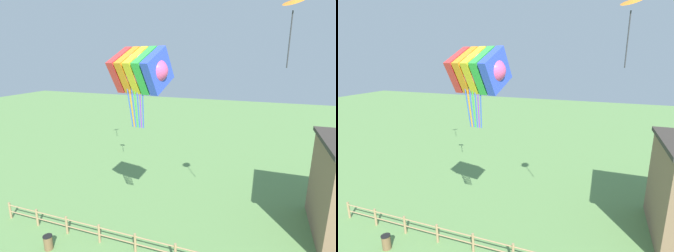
% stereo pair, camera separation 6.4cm
% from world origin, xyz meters
% --- Properties ---
extents(wooden_fence, '(20.04, 0.14, 1.10)m').
position_xyz_m(wooden_fence, '(-0.00, 6.44, 0.63)').
color(wooden_fence, '#9E7F56').
rests_on(wooden_fence, ground_plane).
extents(trash_bin, '(0.49, 0.49, 0.81)m').
position_xyz_m(trash_bin, '(-5.58, 5.06, 0.41)').
color(trash_bin, brown).
rests_on(trash_bin, ground_plane).
extents(kite_rainbow_parafoil, '(3.20, 2.65, 3.76)m').
position_xyz_m(kite_rainbow_parafoil, '(-0.84, 7.09, 9.39)').
color(kite_rainbow_parafoil, '#E54C8C').
extents(kite_orange_delta, '(1.13, 1.11, 2.64)m').
position_xyz_m(kite_orange_delta, '(5.31, 7.58, 11.85)').
color(kite_orange_delta, orange).
extents(kite_pink_diamond, '(0.57, 0.44, 2.60)m').
position_xyz_m(kite_pink_diamond, '(-4.65, 12.62, 9.35)').
color(kite_pink_diamond, pink).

